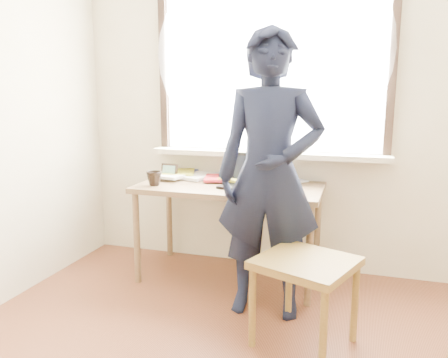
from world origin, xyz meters
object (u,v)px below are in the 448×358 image
(mug_white, at_px, (228,175))
(person, at_px, (269,175))
(work_chair, at_px, (305,273))
(desk, at_px, (230,195))
(mug_dark, at_px, (154,178))
(laptop, at_px, (248,180))

(mug_white, distance_m, person, 0.73)
(mug_white, relative_size, work_chair, 0.19)
(desk, bearing_deg, mug_white, 111.06)
(mug_white, xyz_separation_m, work_chair, (0.71, -0.90, -0.35))
(work_chair, height_order, person, person)
(mug_white, bearing_deg, person, -52.50)
(mug_dark, distance_m, work_chair, 1.36)
(laptop, distance_m, mug_white, 0.27)
(desk, height_order, mug_dark, mug_dark)
(laptop, bearing_deg, mug_dark, -167.48)
(desk, xyz_separation_m, mug_white, (-0.06, 0.15, 0.12))
(laptop, bearing_deg, desk, 168.11)
(laptop, height_order, mug_dark, laptop)
(mug_white, distance_m, mug_dark, 0.57)
(laptop, relative_size, work_chair, 0.64)
(mug_dark, distance_m, person, 0.94)
(mug_dark, bearing_deg, desk, 19.12)
(work_chair, bearing_deg, mug_dark, 154.17)
(desk, distance_m, mug_dark, 0.57)
(person, bearing_deg, laptop, 116.38)
(mug_white, height_order, mug_dark, mug_dark)
(work_chair, bearing_deg, desk, 131.06)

